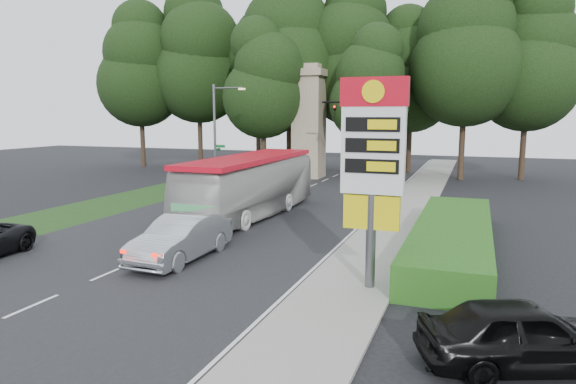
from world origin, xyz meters
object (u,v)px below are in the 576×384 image
(traffic_signal_mast, at_px, (383,128))
(parked_car_black, at_px, (525,335))
(monument, at_px, (309,121))
(gas_station_pylon, at_px, (373,155))
(streetlight_signs, at_px, (217,130))
(sedan_silver, at_px, (181,238))
(transit_bus, at_px, (250,187))

(traffic_signal_mast, bearing_deg, parked_car_black, -73.26)
(parked_car_black, bearing_deg, monument, 3.79)
(monument, xyz_separation_m, parked_car_black, (15.50, -32.00, -4.30))
(traffic_signal_mast, xyz_separation_m, parked_car_black, (7.82, -26.00, -3.87))
(gas_station_pylon, distance_m, parked_car_black, 6.91)
(streetlight_signs, bearing_deg, sedan_silver, -66.04)
(traffic_signal_mast, height_order, streetlight_signs, streetlight_signs)
(traffic_signal_mast, height_order, parked_car_black, traffic_signal_mast)
(traffic_signal_mast, relative_size, sedan_silver, 1.36)
(sedan_silver, bearing_deg, transit_bus, 97.33)
(gas_station_pylon, height_order, sedan_silver, gas_station_pylon)
(transit_bus, bearing_deg, gas_station_pylon, -46.13)
(monument, bearing_deg, parked_car_black, -64.16)
(transit_bus, bearing_deg, monument, 99.80)
(traffic_signal_mast, height_order, monument, monument)
(transit_bus, bearing_deg, traffic_signal_mast, 69.16)
(streetlight_signs, distance_m, monument, 9.44)
(streetlight_signs, height_order, transit_bus, streetlight_signs)
(sedan_silver, xyz_separation_m, parked_car_black, (12.00, -4.91, -0.07))
(traffic_signal_mast, distance_m, transit_bus, 13.67)
(traffic_signal_mast, height_order, sedan_silver, traffic_signal_mast)
(traffic_signal_mast, xyz_separation_m, sedan_silver, (-4.18, -21.08, -3.80))
(streetlight_signs, relative_size, transit_bus, 0.65)
(parked_car_black, bearing_deg, sedan_silver, 45.68)
(streetlight_signs, distance_m, parked_car_black, 31.77)
(streetlight_signs, distance_m, sedan_silver, 21.20)
(traffic_signal_mast, bearing_deg, gas_station_pylon, -80.91)
(gas_station_pylon, bearing_deg, streetlight_signs, 128.96)
(transit_bus, bearing_deg, streetlight_signs, 128.02)
(gas_station_pylon, height_order, transit_bus, gas_station_pylon)
(parked_car_black, bearing_deg, streetlight_signs, 18.42)
(traffic_signal_mast, distance_m, monument, 9.76)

